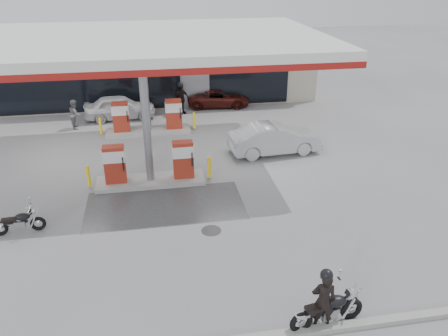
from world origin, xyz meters
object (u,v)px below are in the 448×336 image
object	(u,v)px
parked_motorcycle	(19,223)
sedan_white	(120,107)
pump_island_near	(150,168)
parked_car_right	(219,98)
biker_main	(323,301)
biker_walking	(181,99)
parked_car_left	(76,95)
pump_island_far	(148,120)
main_motorcycle	(329,310)
hatchback_silver	(275,139)
attendant	(75,114)

from	to	relation	value
parked_motorcycle	sedan_white	xyz separation A→B (m)	(2.90, 11.63, 0.30)
pump_island_near	parked_car_right	size ratio (longest dim) A/B	1.30
biker_main	biker_walking	xyz separation A→B (m)	(-2.11, 17.73, 0.06)
parked_car_left	pump_island_near	bearing A→B (deg)	-143.52
sedan_white	biker_walking	distance (m)	3.65
pump_island_far	main_motorcycle	bearing A→B (deg)	-73.65
main_motorcycle	parked_motorcycle	xyz separation A→B (m)	(-8.84, 5.80, -0.08)
parked_car_right	biker_walking	xyz separation A→B (m)	(-2.47, -1.09, 0.37)
biker_main	biker_walking	size ratio (longest dim) A/B	0.93
biker_walking	parked_car_right	bearing A→B (deg)	-4.63
sedan_white	parked_car_right	xyz separation A→B (m)	(6.10, 1.37, -0.15)
pump_island_far	sedan_white	size ratio (longest dim) A/B	1.26
pump_island_near	hatchback_silver	xyz separation A→B (m)	(6.00, 2.20, 0.01)
sedan_white	biker_walking	size ratio (longest dim) A/B	2.22
sedan_white	parked_car_left	distance (m)	4.45
sedan_white	parked_car_left	world-z (taller)	sedan_white
biker_main	parked_car_left	world-z (taller)	biker_main
pump_island_near	parked_car_right	bearing A→B (deg)	65.77
parked_motorcycle	hatchback_silver	xyz separation A→B (m)	(10.50, 5.19, 0.32)
pump_island_far	parked_motorcycle	size ratio (longest dim) A/B	2.92
biker_walking	parked_motorcycle	bearing A→B (deg)	-147.29
pump_island_far	biker_main	bearing A→B (deg)	-74.38
parked_motorcycle	parked_car_left	distance (m)	14.99
sedan_white	pump_island_far	bearing A→B (deg)	-151.54
parked_car_left	parked_motorcycle	bearing A→B (deg)	-164.07
pump_island_far	biker_main	world-z (taller)	pump_island_far
attendant	parked_car_right	xyz separation A→B (m)	(8.45, 2.57, -0.25)
pump_island_near	hatchback_silver	world-z (taller)	pump_island_near
parked_motorcycle	sedan_white	bearing A→B (deg)	70.69
pump_island_far	parked_car_right	world-z (taller)	pump_island_far
pump_island_far	biker_walking	bearing A→B (deg)	55.06
biker_walking	main_motorcycle	bearing A→B (deg)	-111.10
pump_island_near	parked_motorcycle	size ratio (longest dim) A/B	2.92
parked_car_right	pump_island_near	bearing A→B (deg)	161.16
parked_motorcycle	main_motorcycle	bearing A→B (deg)	-38.55
parked_motorcycle	attendant	xyz separation A→B (m)	(0.55, 10.43, 0.41)
pump_island_far	parked_motorcycle	distance (m)	10.06
attendant	hatchback_silver	world-z (taller)	attendant
hatchback_silver	parked_car_left	world-z (taller)	hatchback_silver
pump_island_near	attendant	xyz separation A→B (m)	(-3.95, 7.43, 0.10)
pump_island_far	sedan_white	xyz separation A→B (m)	(-1.60, 2.63, -0.01)
sedan_white	attendant	world-z (taller)	attendant
biker_main	parked_car_left	bearing A→B (deg)	-55.99
main_motorcycle	sedan_white	world-z (taller)	sedan_white
parked_car_right	biker_walking	world-z (taller)	biker_walking
sedan_white	parked_car_right	size ratio (longest dim) A/B	1.03
hatchback_silver	biker_walking	world-z (taller)	biker_walking
pump_island_near	main_motorcycle	distance (m)	9.80
biker_walking	pump_island_near	bearing A→B (deg)	-131.37
pump_island_far	parked_car_left	bearing A→B (deg)	126.87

